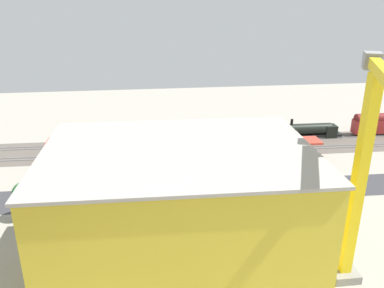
{
  "coord_description": "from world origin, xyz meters",
  "views": [
    {
      "loc": [
        13.19,
        71.18,
        36.6
      ],
      "look_at": [
        4.48,
        0.8,
        9.16
      ],
      "focal_mm": 37.04,
      "sensor_mm": 36.0,
      "label": 1
    }
  ],
  "objects": [
    {
      "name": "street_tree_5",
      "position": [
        2.11,
        9.49,
        5.34
      ],
      "size": [
        5.54,
        5.54,
        8.13
      ],
      "color": "brown",
      "rests_on": "ground"
    },
    {
      "name": "parked_car_3",
      "position": [
        5.21,
        0.62,
        0.74
      ],
      "size": [
        4.14,
        1.83,
        1.68
      ],
      "color": "black",
      "rests_on": "ground"
    },
    {
      "name": "street_asphalt",
      "position": [
        0.0,
        3.69,
        0.0
      ],
      "size": [
        106.9,
        11.16,
        0.01
      ],
      "primitive_type": "cube",
      "rotation": [
        0.0,
        0.0,
        -0.02
      ],
      "color": "#38383D",
      "rests_on": "ground"
    },
    {
      "name": "street_tree_2",
      "position": [
        11.44,
        9.39,
        4.78
      ],
      "size": [
        6.37,
        6.37,
        7.97
      ],
      "color": "brown",
      "rests_on": "ground"
    },
    {
      "name": "box_truck_0",
      "position": [
        0.63,
        9.19,
        1.61
      ],
      "size": [
        9.71,
        3.63,
        3.2
      ],
      "color": "black",
      "rests_on": "ground"
    },
    {
      "name": "ground_plane",
      "position": [
        0.0,
        0.0,
        0.0
      ],
      "size": [
        170.78,
        170.78,
        0.0
      ],
      "primitive_type": "plane",
      "color": "#9E998C",
      "rests_on": "ground"
    },
    {
      "name": "rail_bed",
      "position": [
        0.0,
        -20.28,
        0.0
      ],
      "size": [
        107.02,
        17.11,
        0.01
      ],
      "primitive_type": "cube",
      "rotation": [
        0.0,
        0.0,
        -0.02
      ],
      "color": "#5B544C",
      "rests_on": "ground"
    },
    {
      "name": "construction_building",
      "position": [
        9.2,
        25.34,
        8.87
      ],
      "size": [
        33.97,
        24.35,
        17.74
      ],
      "primitive_type": "cube",
      "rotation": [
        0.0,
        0.0,
        -0.02
      ],
      "color": "yellow",
      "rests_on": "ground"
    },
    {
      "name": "box_truck_1",
      "position": [
        14.56,
        7.1,
        1.78
      ],
      "size": [
        10.22,
        3.66,
        3.65
      ],
      "color": "black",
      "rests_on": "ground"
    },
    {
      "name": "parked_car_2",
      "position": [
        -2.71,
        0.18,
        0.74
      ],
      "size": [
        4.84,
        2.06,
        1.67
      ],
      "color": "black",
      "rests_on": "ground"
    },
    {
      "name": "platform_canopy_near",
      "position": [
        0.21,
        -11.15,
        4.21
      ],
      "size": [
        54.08,
        5.93,
        4.48
      ],
      "color": "#C63D2D",
      "rests_on": "ground"
    },
    {
      "name": "traffic_light",
      "position": [
        18.36,
        8.18,
        4.38
      ],
      "size": [
        0.5,
        0.36,
        6.6
      ],
      "color": "#333333",
      "rests_on": "ground"
    },
    {
      "name": "street_tree_3",
      "position": [
        2.39,
        8.38,
        5.44
      ],
      "size": [
        5.24,
        5.24,
        8.07
      ],
      "color": "brown",
      "rests_on": "ground"
    },
    {
      "name": "parked_car_0",
      "position": [
        -16.52,
        -0.24,
        0.82
      ],
      "size": [
        4.1,
        1.94,
        1.85
      ],
      "color": "black",
      "rests_on": "ground"
    },
    {
      "name": "locomotive",
      "position": [
        -31.07,
        -23.75,
        1.85
      ],
      "size": [
        15.38,
        3.25,
        5.27
      ],
      "color": "black",
      "rests_on": "ground"
    },
    {
      "name": "street_tree_4",
      "position": [
        14.52,
        8.17,
        3.98
      ],
      "size": [
        4.24,
        4.24,
        6.11
      ],
      "color": "brown",
      "rests_on": "ground"
    },
    {
      "name": "construction_roof_slab",
      "position": [
        9.2,
        25.34,
        17.94
      ],
      "size": [
        34.58,
        24.96,
        0.4
      ],
      "primitive_type": "cube",
      "rotation": [
        0.0,
        0.0,
        -0.02
      ],
      "color": "#ADA89E",
      "rests_on": "construction_building"
    },
    {
      "name": "track_rails",
      "position": [
        0.0,
        -20.28,
        0.18
      ],
      "size": [
        106.72,
        10.67,
        0.12
      ],
      "color": "#9E9EA8",
      "rests_on": "ground"
    },
    {
      "name": "parked_car_1",
      "position": [
        -8.89,
        0.46,
        0.73
      ],
      "size": [
        4.13,
        1.97,
        1.63
      ],
      "color": "black",
      "rests_on": "ground"
    },
    {
      "name": "tower_crane",
      "position": [
        -11.95,
        31.89,
        17.7
      ],
      "size": [
        11.18,
        24.02,
        29.74
      ],
      "color": "gray",
      "rests_on": "ground"
    },
    {
      "name": "street_tree_1",
      "position": [
        34.03,
        8.85,
        4.67
      ],
      "size": [
        4.08,
        4.08,
        6.73
      ],
      "color": "brown",
      "rests_on": "ground"
    },
    {
      "name": "platform_canopy_far",
      "position": [
        12.8,
        -17.62,
        4.0
      ],
      "size": [
        46.74,
        5.98,
        4.19
      ],
      "color": "#B73328",
      "rests_on": "ground"
    },
    {
      "name": "street_tree_0",
      "position": [
        -15.35,
        8.99,
        5.1
      ],
      "size": [
        5.42,
        5.42,
        7.82
      ],
      "color": "brown",
      "rests_on": "ground"
    }
  ]
}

